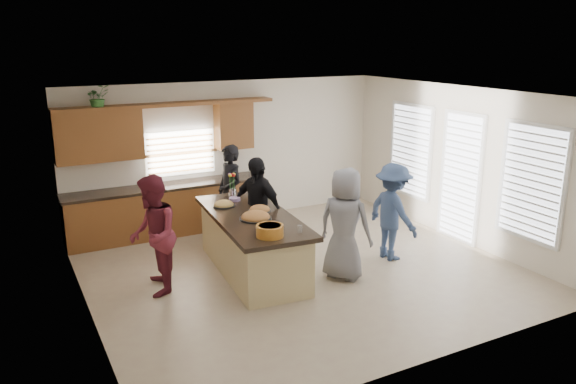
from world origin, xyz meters
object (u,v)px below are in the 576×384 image
salad_bowl (270,230)px  woman_left_mid (153,235)px  woman_left_back (230,192)px  island (253,245)px  woman_left_front (257,208)px  woman_right_front (345,224)px  woman_right_back (393,212)px

salad_bowl → woman_left_mid: woman_left_mid is taller
woman_left_back → island: bearing=-18.1°
island → woman_left_front: woman_left_front is taller
salad_bowl → woman_right_front: 1.35m
woman_right_back → woman_right_front: 1.18m
woman_left_front → woman_left_back: bearing=157.8°
island → salad_bowl: 1.18m
woman_left_back → woman_right_back: (2.02, -2.17, -0.06)m
salad_bowl → woman_left_front: size_ratio=0.22×
woman_left_mid → woman_right_back: bearing=95.7°
island → woman_right_back: 2.39m
woman_left_back → woman_left_mid: size_ratio=1.00×
woman_right_front → woman_left_back: bearing=-12.8°
island → woman_right_back: bearing=-8.9°
woman_right_back → island: bearing=72.2°
woman_left_back → woman_right_front: (0.87, -2.47, -0.00)m
woman_left_mid → woman_left_front: size_ratio=1.01×
woman_left_back → woman_left_mid: 2.45m
salad_bowl → woman_right_front: size_ratio=0.22×
island → woman_left_back: 1.68m
salad_bowl → woman_right_back: (2.48, 0.43, -0.22)m
woman_left_front → woman_right_front: 1.62m
woman_left_back → woman_left_front: (0.04, -1.08, -0.01)m
woman_left_mid → woman_right_back: size_ratio=1.07×
island → woman_left_back: woman_left_back is taller
woman_left_back → woman_left_front: size_ratio=1.01×
salad_bowl → woman_right_front: bearing=5.9°
woman_left_back → woman_right_back: 2.97m
woman_left_back → salad_bowl: bearing=-18.3°
island → woman_left_front: 0.74m
woman_left_front → woman_right_back: 2.26m
salad_bowl → woman_left_back: woman_left_back is taller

